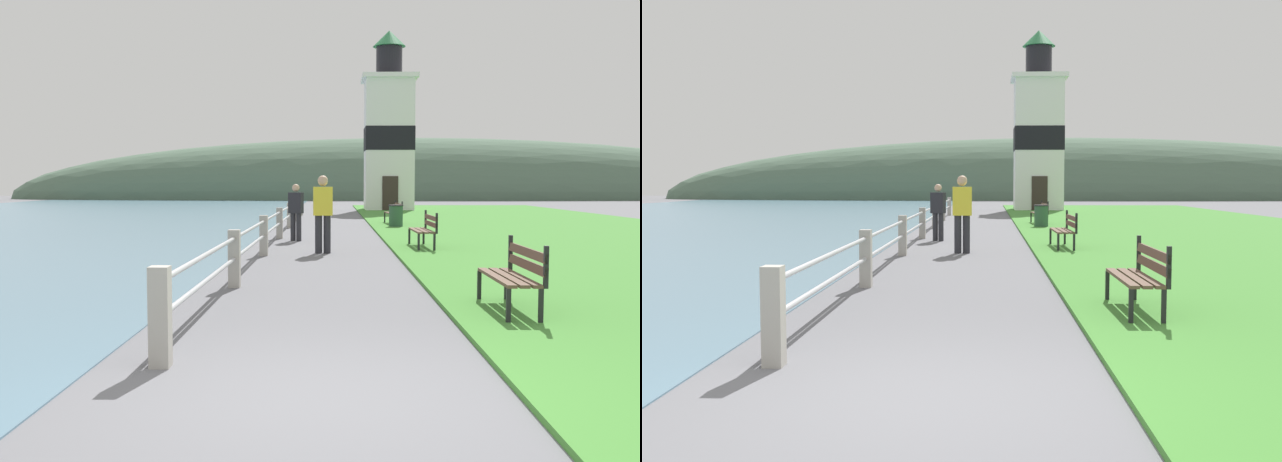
% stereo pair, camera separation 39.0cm
% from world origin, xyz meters
% --- Properties ---
extents(ground_plane, '(160.00, 160.00, 0.00)m').
position_xyz_m(ground_plane, '(0.00, 0.00, 0.00)').
color(ground_plane, slate).
extents(grass_verge, '(12.00, 53.26, 0.06)m').
position_xyz_m(grass_verge, '(7.55, 17.75, 0.03)').
color(grass_verge, '#428433').
rests_on(grass_verge, ground_plane).
extents(seawall_railing, '(0.18, 29.36, 0.91)m').
position_xyz_m(seawall_railing, '(-1.45, 15.59, 0.54)').
color(seawall_railing, '#A8A399').
rests_on(seawall_railing, ground_plane).
extents(park_bench_near, '(0.47, 1.68, 0.94)m').
position_xyz_m(park_bench_near, '(2.39, 3.63, 0.54)').
color(park_bench_near, brown).
rests_on(park_bench_near, ground_plane).
extents(park_bench_midway, '(0.50, 1.81, 0.94)m').
position_xyz_m(park_bench_midway, '(2.40, 12.30, 0.54)').
color(park_bench_midway, brown).
rests_on(park_bench_midway, ground_plane).
extents(park_bench_far, '(0.58, 1.84, 0.94)m').
position_xyz_m(park_bench_far, '(2.53, 22.25, 0.54)').
color(park_bench_far, brown).
rests_on(park_bench_far, ground_plane).
extents(lighthouse, '(3.18, 3.18, 10.42)m').
position_xyz_m(lighthouse, '(3.41, 36.68, 4.46)').
color(lighthouse, white).
rests_on(lighthouse, ground_plane).
extents(person_strolling, '(0.46, 0.27, 1.82)m').
position_xyz_m(person_strolling, '(-0.12, 11.30, 0.98)').
color(person_strolling, '#28282D').
rests_on(person_strolling, ground_plane).
extents(person_by_railing, '(0.44, 0.34, 1.61)m').
position_xyz_m(person_by_railing, '(-0.92, 14.77, 0.87)').
color(person_by_railing, '#28282D').
rests_on(person_by_railing, ground_plane).
extents(trash_bin, '(0.54, 0.54, 0.84)m').
position_xyz_m(trash_bin, '(2.41, 20.51, 0.42)').
color(trash_bin, '#2D5138').
rests_on(trash_bin, ground_plane).
extents(distant_hillside, '(80.00, 16.00, 12.00)m').
position_xyz_m(distant_hillside, '(8.00, 65.51, 0.00)').
color(distant_hillside, '#4C6651').
rests_on(distant_hillside, ground_plane).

